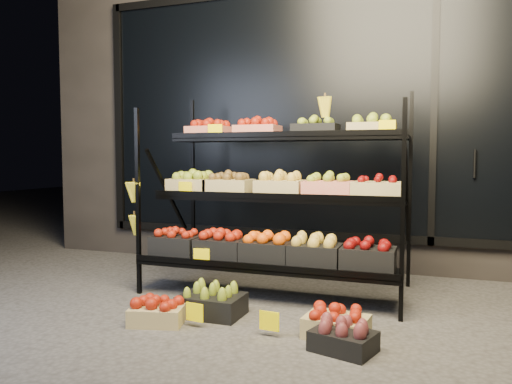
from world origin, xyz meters
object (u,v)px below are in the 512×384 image
at_px(display_rack, 274,197).
at_px(floor_crate_midleft, 212,301).
at_px(floor_crate_left, 157,311).
at_px(floor_crate_midright, 336,323).

height_order(display_rack, floor_crate_midleft, display_rack).
relative_size(display_rack, floor_crate_midleft, 5.01).
xyz_separation_m(floor_crate_left, floor_crate_midright, (1.17, 0.16, 0.01)).
xyz_separation_m(display_rack, floor_crate_left, (-0.49, -1.02, -0.70)).
xyz_separation_m(floor_crate_left, floor_crate_midleft, (0.27, 0.28, 0.01)).
bearing_deg(floor_crate_left, floor_crate_midright, -6.62).
distance_m(display_rack, floor_crate_midleft, 1.03).
distance_m(display_rack, floor_crate_left, 1.33).
bearing_deg(display_rack, floor_crate_midleft, -106.80).
distance_m(floor_crate_left, floor_crate_midright, 1.18).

